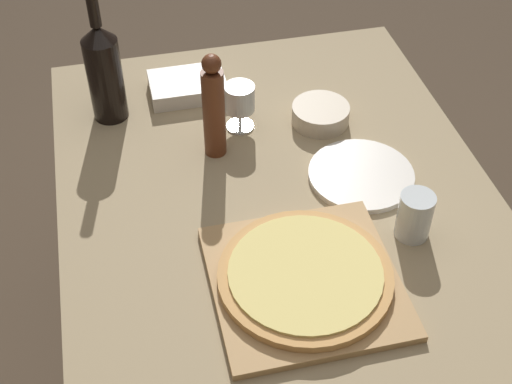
% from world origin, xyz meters
% --- Properties ---
extents(dining_table, '(0.99, 1.33, 0.77)m').
position_xyz_m(dining_table, '(0.00, 0.00, 0.68)').
color(dining_table, '#9E8966').
rests_on(dining_table, ground_plane).
extents(cutting_board, '(0.37, 0.37, 0.02)m').
position_xyz_m(cutting_board, '(-0.01, -0.24, 0.78)').
color(cutting_board, tan).
rests_on(cutting_board, dining_table).
extents(pizza, '(0.35, 0.35, 0.02)m').
position_xyz_m(pizza, '(-0.01, -0.24, 0.80)').
color(pizza, tan).
rests_on(pizza, cutting_board).
extents(wine_bottle, '(0.09, 0.09, 0.34)m').
position_xyz_m(wine_bottle, '(-0.35, 0.41, 0.91)').
color(wine_bottle, black).
rests_on(wine_bottle, dining_table).
extents(pepper_mill, '(0.05, 0.05, 0.27)m').
position_xyz_m(pepper_mill, '(-0.11, 0.20, 0.90)').
color(pepper_mill, '#5B2D19').
rests_on(pepper_mill, dining_table).
extents(wine_glass, '(0.08, 0.08, 0.12)m').
position_xyz_m(wine_glass, '(-0.03, 0.28, 0.86)').
color(wine_glass, silver).
rests_on(wine_glass, dining_table).
extents(small_bowl, '(0.15, 0.15, 0.05)m').
position_xyz_m(small_bowl, '(0.17, 0.26, 0.80)').
color(small_bowl, beige).
rests_on(small_bowl, dining_table).
extents(drinking_tumbler, '(0.07, 0.07, 0.11)m').
position_xyz_m(drinking_tumbler, '(0.25, -0.16, 0.83)').
color(drinking_tumbler, silver).
rests_on(drinking_tumbler, dining_table).
extents(dinner_plate, '(0.25, 0.25, 0.01)m').
position_xyz_m(dinner_plate, '(0.20, 0.04, 0.78)').
color(dinner_plate, silver).
rests_on(dinner_plate, dining_table).
extents(food_container, '(0.20, 0.14, 0.04)m').
position_xyz_m(food_container, '(-0.14, 0.46, 0.79)').
color(food_container, beige).
rests_on(food_container, dining_table).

